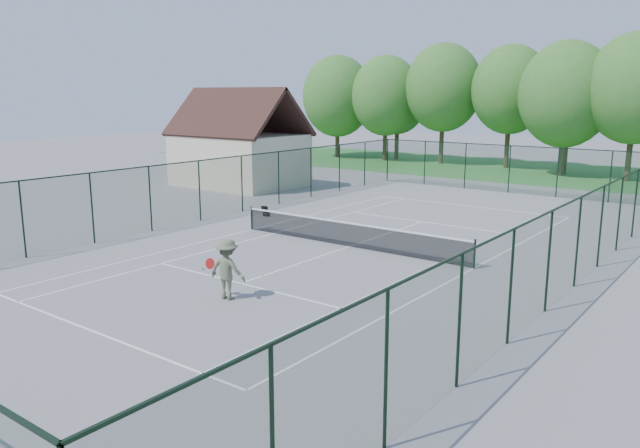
# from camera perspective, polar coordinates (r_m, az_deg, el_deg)

# --- Properties ---
(ground) EXTENTS (140.00, 140.00, 0.00)m
(ground) POSITION_cam_1_polar(r_m,az_deg,el_deg) (25.92, 2.67, -2.09)
(ground) COLOR gray
(ground) RESTS_ON ground
(grass_far) EXTENTS (80.00, 16.00, 0.01)m
(grass_far) POSITION_cam_1_polar(r_m,az_deg,el_deg) (53.09, 21.37, 4.32)
(grass_far) COLOR #3B8838
(grass_far) RESTS_ON ground
(court_lines) EXTENTS (11.05, 23.85, 0.01)m
(court_lines) POSITION_cam_1_polar(r_m,az_deg,el_deg) (25.92, 2.67, -2.08)
(court_lines) COLOR white
(court_lines) RESTS_ON ground
(tennis_net) EXTENTS (11.08, 0.08, 1.10)m
(tennis_net) POSITION_cam_1_polar(r_m,az_deg,el_deg) (25.79, 2.68, -0.84)
(tennis_net) COLOR black
(tennis_net) RESTS_ON ground
(fence_enclosure) EXTENTS (18.05, 36.05, 3.02)m
(fence_enclosure) POSITION_cam_1_polar(r_m,az_deg,el_deg) (25.59, 2.70, 1.31)
(fence_enclosure) COLOR #183B22
(fence_enclosure) RESTS_ON ground
(utility_building) EXTENTS (8.60, 6.27, 6.63)m
(utility_building) POSITION_cam_1_polar(r_m,az_deg,el_deg) (43.22, -7.42, 7.64)
(utility_building) COLOR beige
(utility_building) RESTS_ON ground
(tree_line_far) EXTENTS (39.40, 6.40, 9.70)m
(tree_line_far) POSITION_cam_1_polar(r_m,az_deg,el_deg) (52.72, 21.86, 10.77)
(tree_line_far) COLOR #4A3622
(tree_line_far) RESTS_ON ground
(sports_bag_a) EXTENTS (0.39, 0.30, 0.28)m
(sports_bag_a) POSITION_cam_1_polar(r_m,az_deg,el_deg) (33.68, -5.09, 1.39)
(sports_bag_a) COLOR black
(sports_bag_a) RESTS_ON ground
(sports_bag_b) EXTENTS (0.36, 0.26, 0.25)m
(sports_bag_b) POSITION_cam_1_polar(r_m,az_deg,el_deg) (32.37, -4.93, 0.93)
(sports_bag_b) COLOR black
(sports_bag_b) RESTS_ON ground
(tennis_player) EXTENTS (2.01, 0.95, 1.90)m
(tennis_player) POSITION_cam_1_polar(r_m,az_deg,el_deg) (19.42, -8.47, -4.10)
(tennis_player) COLOR #646B4D
(tennis_player) RESTS_ON ground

